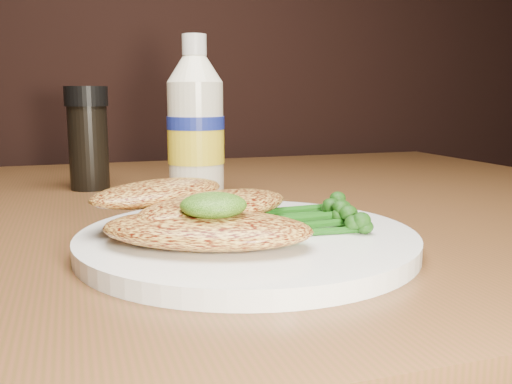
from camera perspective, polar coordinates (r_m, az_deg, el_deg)
name	(u,v)px	position (r m, az deg, el deg)	size (l,w,h in m)	color
plate	(247,240)	(0.42, -0.87, -4.95)	(0.25, 0.25, 0.01)	white
chicken_front	(207,229)	(0.38, -5.05, -3.80)	(0.15, 0.08, 0.02)	gold
chicken_mid	(216,207)	(0.42, -4.10, -1.49)	(0.13, 0.07, 0.02)	gold
chicken_back	(159,193)	(0.44, -9.85, -0.05)	(0.12, 0.06, 0.02)	gold
pesto_front	(213,205)	(0.38, -4.36, -1.36)	(0.05, 0.04, 0.02)	#163808
broccolini_bundle	(298,215)	(0.43, 4.29, -2.40)	(0.13, 0.10, 0.02)	#174E11
mayo_bottle	(196,118)	(0.63, -6.19, 7.55)	(0.06, 0.06, 0.18)	white
pepper_grinder	(88,138)	(0.71, -16.75, 5.25)	(0.05, 0.05, 0.13)	black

